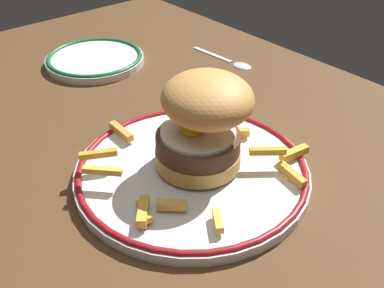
{
  "coord_description": "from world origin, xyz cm",
  "views": [
    {
      "loc": [
        28.64,
        -22.81,
        33.36
      ],
      "look_at": [
        -3.07,
        4.18,
        4.6
      ],
      "focal_mm": 42.49,
      "sensor_mm": 36.0,
      "label": 1
    }
  ],
  "objects": [
    {
      "name": "ground_plane",
      "position": [
        0.0,
        0.0,
        -2.0
      ],
      "size": [
        127.3,
        84.35,
        4.0
      ],
      "primitive_type": "cube",
      "color": "#4F331D"
    },
    {
      "name": "spoon",
      "position": [
        -21.96,
        30.13,
        0.36
      ],
      "size": [
        13.39,
        2.87,
        0.9
      ],
      "color": "silver",
      "rests_on": "ground_plane"
    },
    {
      "name": "fries_pile",
      "position": [
        -2.37,
        4.48,
        2.31
      ],
      "size": [
        23.98,
        23.55,
        2.23
      ],
      "color": "orange",
      "rests_on": "dinner_plate"
    },
    {
      "name": "side_plate",
      "position": [
        -37.89,
        11.72,
        0.83
      ],
      "size": [
        16.83,
        16.83,
        1.6
      ],
      "color": "white",
      "rests_on": "ground_plane"
    },
    {
      "name": "burger",
      "position": [
        -2.83,
        5.59,
        7.18
      ],
      "size": [
        13.04,
        12.87,
        11.13
      ],
      "color": "tan",
      "rests_on": "dinner_plate"
    },
    {
      "name": "dinner_plate",
      "position": [
        -3.07,
        4.18,
        0.84
      ],
      "size": [
        27.17,
        27.17,
        1.6
      ],
      "color": "silver",
      "rests_on": "ground_plane"
    }
  ]
}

